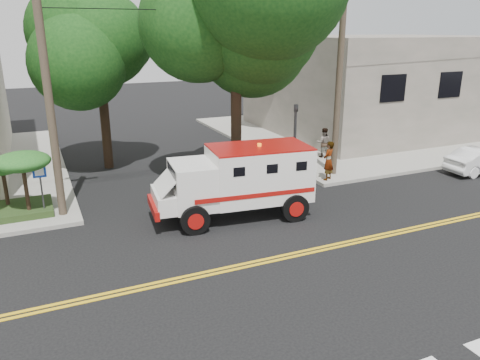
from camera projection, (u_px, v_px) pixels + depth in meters
name	position (u px, v px, depth m)	size (l,w,h in m)	color
ground	(278.00, 258.00, 13.99)	(100.00, 100.00, 0.00)	black
sidewalk_ne	(360.00, 132.00, 30.95)	(17.00, 17.00, 0.15)	gray
building_right	(377.00, 83.00, 31.02)	(14.00, 12.00, 6.00)	#666257
utility_pole_left	(48.00, 93.00, 15.64)	(0.28, 0.28, 9.00)	#382D23
utility_pole_right	(339.00, 78.00, 20.45)	(0.28, 0.28, 9.00)	#382D23
tree_main	(249.00, 11.00, 17.93)	(6.08, 5.70, 9.85)	black
tree_left	(106.00, 48.00, 21.43)	(4.48, 4.20, 7.70)	black
tree_right	(284.00, 37.00, 29.26)	(4.80, 4.50, 8.20)	black
traffic_signal	(295.00, 137.00, 19.65)	(0.15, 0.18, 3.60)	#3F3F42
accessibility_sign	(41.00, 183.00, 16.52)	(0.45, 0.10, 2.02)	#3F3F42
palm_planter	(1.00, 176.00, 16.35)	(3.52, 2.63, 2.36)	#1E3314
armored_truck	(240.00, 178.00, 16.71)	(5.88, 2.81, 2.59)	white
pedestrian_a	(328.00, 161.00, 20.60)	(0.64, 0.42, 1.74)	gray
pedestrian_b	(324.00, 143.00, 24.30)	(0.75, 0.59, 1.55)	gray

